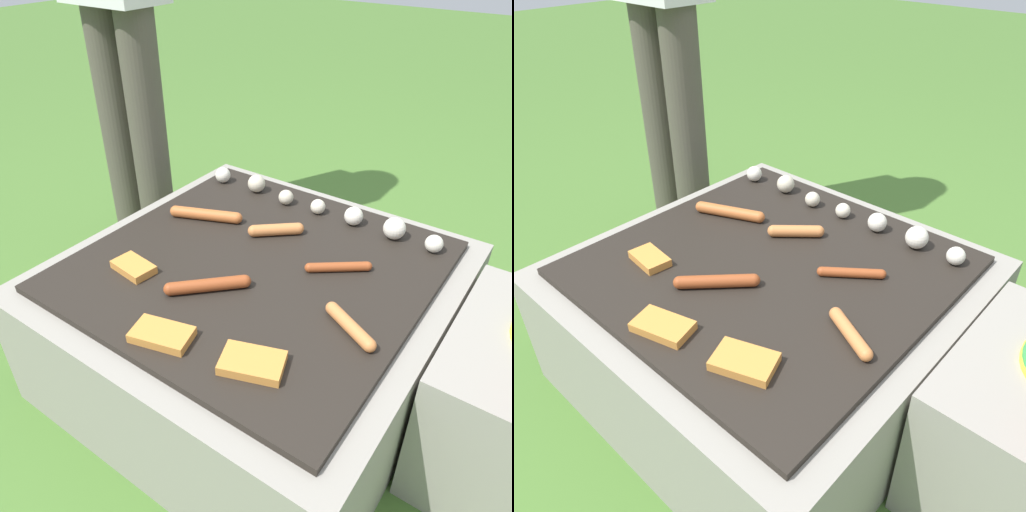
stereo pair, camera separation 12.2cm
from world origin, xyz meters
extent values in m
plane|color=#47702D|center=(0.00, 0.00, 0.00)|extent=(14.00, 14.00, 0.00)
cube|color=gray|center=(0.00, 0.00, 0.18)|extent=(0.91, 0.91, 0.35)
cube|color=black|center=(0.00, 0.00, 0.36)|extent=(0.80, 0.80, 0.02)
cylinder|color=#4C473D|center=(-0.83, 0.31, 0.43)|extent=(0.13, 0.13, 0.86)
cylinder|color=#4C473D|center=(-0.68, 0.31, 0.43)|extent=(0.13, 0.13, 0.86)
cylinder|color=#C6753D|center=(0.30, -0.09, 0.38)|extent=(0.13, 0.08, 0.03)
sphere|color=#C6753D|center=(0.36, -0.12, 0.38)|extent=(0.03, 0.03, 0.03)
sphere|color=#C6753D|center=(0.24, -0.06, 0.38)|extent=(0.03, 0.03, 0.03)
cylinder|color=#93421E|center=(0.18, 0.09, 0.38)|extent=(0.13, 0.10, 0.02)
sphere|color=#93421E|center=(0.24, 0.13, 0.38)|extent=(0.02, 0.02, 0.02)
sphere|color=#93421E|center=(0.13, 0.04, 0.38)|extent=(0.02, 0.02, 0.02)
cylinder|color=#C6753D|center=(-0.03, 0.14, 0.39)|extent=(0.11, 0.10, 0.03)
sphere|color=#C6753D|center=(0.01, 0.18, 0.39)|extent=(0.03, 0.03, 0.03)
sphere|color=#C6753D|center=(-0.08, 0.10, 0.39)|extent=(0.03, 0.03, 0.03)
cylinder|color=#93421E|center=(-0.03, -0.15, 0.39)|extent=(0.14, 0.14, 0.03)
sphere|color=#93421E|center=(-0.09, -0.21, 0.39)|extent=(0.03, 0.03, 0.03)
sphere|color=#93421E|center=(0.03, -0.09, 0.39)|extent=(0.03, 0.03, 0.03)
cylinder|color=#B7602D|center=(-0.24, 0.09, 0.39)|extent=(0.18, 0.10, 0.03)
sphere|color=#B7602D|center=(-0.32, 0.06, 0.39)|extent=(0.03, 0.03, 0.03)
sphere|color=#B7602D|center=(-0.16, 0.13, 0.39)|extent=(0.03, 0.03, 0.03)
cube|color=#D18438|center=(-0.22, -0.20, 0.38)|extent=(0.11, 0.07, 0.02)
cube|color=#D18438|center=(0.19, -0.28, 0.38)|extent=(0.14, 0.12, 0.02)
cube|color=#D18438|center=(0.00, -0.33, 0.38)|extent=(0.14, 0.10, 0.02)
sphere|color=silver|center=(-0.35, 0.31, 0.39)|extent=(0.05, 0.05, 0.05)
sphere|color=beige|center=(-0.22, 0.32, 0.40)|extent=(0.05, 0.05, 0.05)
sphere|color=beige|center=(-0.11, 0.30, 0.39)|extent=(0.04, 0.04, 0.04)
sphere|color=beige|center=(0.00, 0.31, 0.39)|extent=(0.04, 0.04, 0.04)
sphere|color=silver|center=(0.11, 0.31, 0.40)|extent=(0.05, 0.05, 0.05)
sphere|color=silver|center=(0.23, 0.31, 0.40)|extent=(0.06, 0.06, 0.06)
sphere|color=silver|center=(0.34, 0.30, 0.39)|extent=(0.05, 0.05, 0.05)
camera|label=1|loc=(0.59, -0.82, 1.08)|focal=35.00mm
camera|label=2|loc=(0.68, -0.75, 1.08)|focal=35.00mm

